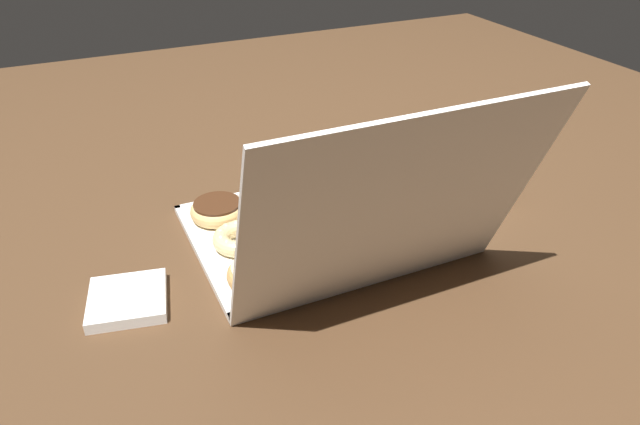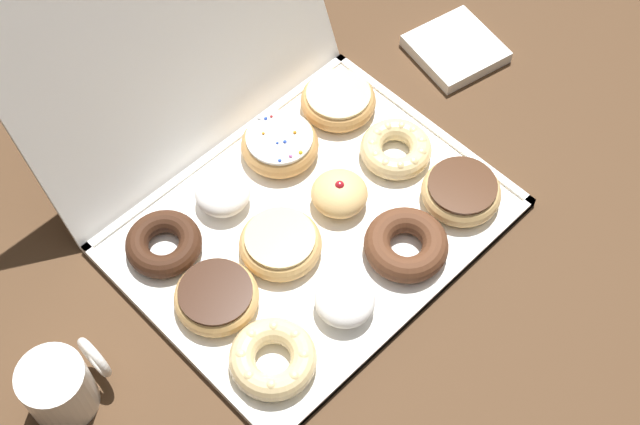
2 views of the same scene
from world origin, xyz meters
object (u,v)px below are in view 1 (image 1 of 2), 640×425
Objects in this scene: jelly_filled_donut_6 at (296,223)px; chocolate_cake_ring_donut_8 at (423,227)px; chocolate_frosted_donut_3 at (218,210)px; glazed_ring_donut_11 at (259,273)px; sprinkle_donut_10 at (322,256)px; chocolate_cake_ring_donut_2 at (271,197)px; napkin_stack at (128,300)px; donut_box at (320,228)px; coffee_mug at (489,179)px; powdered_filled_donut_9 at (376,238)px; chocolate_frosted_donut_4 at (395,200)px; cruller_donut_0 at (371,177)px; glazed_ring_donut_5 at (347,211)px; cruller_donut_7 at (240,238)px; powdered_filled_donut_1 at (322,185)px.

chocolate_cake_ring_donut_8 is at bearing 154.04° from jelly_filled_donut_6.
chocolate_frosted_donut_3 and glazed_ring_donut_11 have the same top height.
chocolate_cake_ring_donut_8 is 0.92× the size of sprinkle_donut_10.
chocolate_cake_ring_donut_2 is at bearing -115.16° from glazed_ring_donut_11.
sprinkle_donut_10 reaches higher than napkin_stack.
napkin_stack reaches higher than donut_box.
jelly_filled_donut_6 is 0.78× the size of coffee_mug.
napkin_stack is (0.48, -0.04, -0.02)m from powdered_filled_donut_9.
jelly_filled_donut_6 reaches higher than chocolate_cake_ring_donut_2.
chocolate_frosted_donut_4 is at bearing 152.85° from chocolate_cake_ring_donut_2.
powdered_filled_donut_9 is 0.12m from sprinkle_donut_10.
jelly_filled_donut_6 reaches higher than powdered_filled_donut_9.
donut_box is at bearing 32.47° from cruller_donut_0.
chocolate_frosted_donut_4 is 0.98× the size of sprinkle_donut_10.
chocolate_cake_ring_donut_2 is 0.40m from napkin_stack.
chocolate_cake_ring_donut_8 is (-0.12, 0.12, -0.00)m from glazed_ring_donut_5.
chocolate_cake_ring_donut_2 is at bearing -27.15° from chocolate_frosted_donut_4.
jelly_filled_donut_6 reaches higher than napkin_stack.
chocolate_cake_ring_donut_2 is 1.10× the size of cruller_donut_7.
glazed_ring_donut_5 reaches higher than donut_box.
chocolate_cake_ring_donut_2 reaches higher than napkin_stack.
chocolate_cake_ring_donut_8 is at bearing -177.34° from sprinkle_donut_10.
cruller_donut_7 is 0.92× the size of glazed_ring_donut_11.
glazed_ring_donut_5 is (-0.13, 0.13, 0.00)m from chocolate_cake_ring_donut_2.
chocolate_frosted_donut_4 is at bearing -179.39° from jelly_filled_donut_6.
chocolate_cake_ring_donut_2 and glazed_ring_donut_11 have the same top height.
chocolate_frosted_donut_3 is 1.08× the size of chocolate_cake_ring_donut_8.
glazed_ring_donut_11 reaches higher than chocolate_cake_ring_donut_8.
glazed_ring_donut_11 is at bearing 44.72° from jelly_filled_donut_6.
cruller_donut_7 is (0.11, 0.12, -0.00)m from chocolate_cake_ring_donut_2.
coffee_mug is at bearing -176.82° from napkin_stack.
donut_box is 4.45× the size of sprinkle_donut_10.
jelly_filled_donut_6 is 0.26m from chocolate_cake_ring_donut_8.
powdered_filled_donut_1 reaches higher than glazed_ring_donut_5.
coffee_mug is (-0.23, 0.03, 0.02)m from chocolate_frosted_donut_4.
powdered_filled_donut_1 is at bearing -178.59° from chocolate_frosted_donut_3.
powdered_filled_donut_1 is at bearing -89.91° from glazed_ring_donut_5.
cruller_donut_0 is 0.99× the size of chocolate_frosted_donut_3.
chocolate_frosted_donut_4 is 1.07× the size of cruller_donut_7.
chocolate_frosted_donut_4 is at bearing -134.18° from powdered_filled_donut_9.
sprinkle_donut_10 is (0.24, 0.13, 0.00)m from chocolate_frosted_donut_4.
glazed_ring_donut_11 is at bearing 46.27° from powdered_filled_donut_1.
donut_box is at bearing 63.98° from powdered_filled_donut_1.
cruller_donut_7 is 1.01× the size of chocolate_cake_ring_donut_8.
cruller_donut_0 is 0.44m from glazed_ring_donut_11.
chocolate_cake_ring_donut_8 is at bearing 87.81° from cruller_donut_0.
jelly_filled_donut_6 is at bearing -25.96° from chocolate_cake_ring_donut_8.
chocolate_frosted_donut_3 is 0.12m from cruller_donut_7.
chocolate_cake_ring_donut_2 reaches higher than chocolate_frosted_donut_4.
glazed_ring_donut_11 is at bearing 168.12° from napkin_stack.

